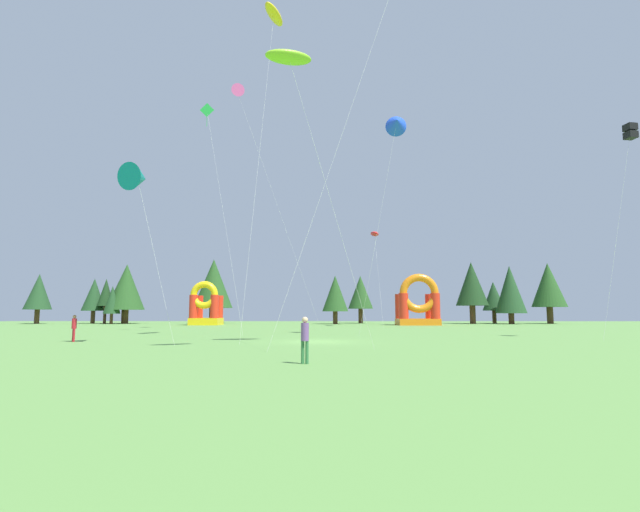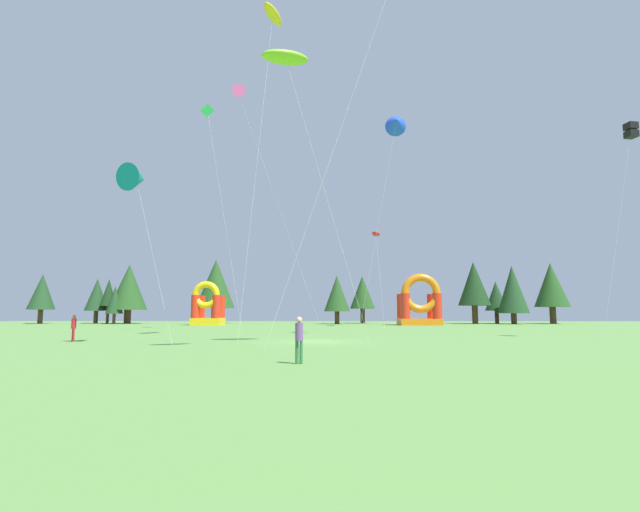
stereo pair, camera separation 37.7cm
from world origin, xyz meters
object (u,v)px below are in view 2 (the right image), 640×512
at_px(kite_red_parafoil, 376,234).
at_px(person_far_side, 299,336).
at_px(kite_lime_parafoil, 285,58).
at_px(inflatable_red_slide, 420,306).
at_px(kite_pink_delta, 238,92).
at_px(kite_black_box, 631,131).
at_px(kite_green_diamond, 208,114).
at_px(kite_teal_delta, 136,178).
at_px(inflatable_blue_arch, 208,309).
at_px(kite_blue_delta, 396,123).
at_px(kite_yellow_parafoil, 273,15).
at_px(person_left_edge, 74,326).

xyz_separation_m(kite_red_parafoil, person_far_side, (-7.01, -41.09, -10.56)).
height_order(kite_lime_parafoil, inflatable_red_slide, kite_lime_parafoil).
xyz_separation_m(kite_pink_delta, kite_black_box, (30.87, -14.89, -10.34)).
xyz_separation_m(kite_green_diamond, person_far_side, (10.25, -24.57, -19.32)).
height_order(kite_teal_delta, inflatable_red_slide, kite_teal_delta).
bearing_deg(inflatable_blue_arch, kite_green_diamond, -76.62).
bearing_deg(kite_blue_delta, inflatable_blue_arch, 127.85).
xyz_separation_m(kite_red_parafoil, kite_yellow_parafoil, (-10.07, -25.77, 12.46)).
relative_size(kite_blue_delta, kite_green_diamond, 0.85).
xyz_separation_m(person_left_edge, inflatable_blue_arch, (-0.60, 35.56, 1.27)).
relative_size(kite_pink_delta, person_left_edge, 15.19).
xyz_separation_m(kite_red_parafoil, inflatable_blue_arch, (-22.82, 6.85, -9.32)).
distance_m(kite_yellow_parafoil, person_left_edge, 26.21).
relative_size(person_left_edge, inflatable_blue_arch, 0.28).
distance_m(kite_yellow_parafoil, kite_lime_parafoil, 14.37).
bearing_deg(kite_pink_delta, kite_red_parafoil, 36.68).
xyz_separation_m(kite_blue_delta, kite_yellow_parafoil, (-9.64, -3.81, 6.96)).
relative_size(person_far_side, inflatable_blue_arch, 0.29).
relative_size(kite_blue_delta, person_far_side, 10.41).
distance_m(kite_lime_parafoil, inflatable_blue_arch, 47.35).
xyz_separation_m(kite_yellow_parafoil, kite_green_diamond, (-7.18, 9.25, -3.71)).
relative_size(kite_teal_delta, person_far_side, 6.28).
bearing_deg(person_left_edge, kite_black_box, 48.99).
bearing_deg(kite_pink_delta, kite_green_diamond, -109.61).
bearing_deg(kite_black_box, kite_teal_delta, -171.57).
bearing_deg(kite_green_diamond, kite_red_parafoil, 43.76).
bearing_deg(kite_teal_delta, kite_red_parafoil, 60.74).
distance_m(kite_pink_delta, person_far_side, 38.93).
bearing_deg(kite_black_box, person_left_edge, -176.52).
relative_size(kite_blue_delta, person_left_edge, 10.64).
distance_m(kite_pink_delta, kite_black_box, 35.80).
distance_m(kite_blue_delta, inflatable_blue_arch, 39.38).
height_order(kite_red_parafoil, kite_green_diamond, kite_green_diamond).
bearing_deg(kite_pink_delta, kite_black_box, -25.74).
xyz_separation_m(kite_black_box, kite_lime_parafoil, (-23.47, -10.00, 0.06)).
bearing_deg(inflatable_blue_arch, kite_black_box, -41.04).
bearing_deg(kite_lime_parafoil, inflatable_red_slide, 71.25).
xyz_separation_m(kite_red_parafoil, kite_pink_delta, (-15.48, -11.53, 13.31)).
distance_m(kite_red_parafoil, kite_pink_delta, 23.44).
height_order(kite_teal_delta, person_far_side, kite_teal_delta).
distance_m(kite_black_box, person_left_edge, 40.04).
bearing_deg(kite_black_box, kite_pink_delta, 154.26).
xyz_separation_m(kite_green_diamond, inflatable_red_slide, (23.80, 23.17, -17.72)).
bearing_deg(person_far_side, kite_green_diamond, -54.29).
bearing_deg(kite_lime_parafoil, kite_yellow_parafoil, 100.65).
height_order(kite_teal_delta, kite_yellow_parafoil, kite_yellow_parafoil).
bearing_deg(kite_green_diamond, person_far_side, -67.36).
bearing_deg(kite_black_box, inflatable_blue_arch, 138.96).
relative_size(kite_teal_delta, kite_blue_delta, 0.60).
height_order(kite_red_parafoil, inflatable_red_slide, kite_red_parafoil).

